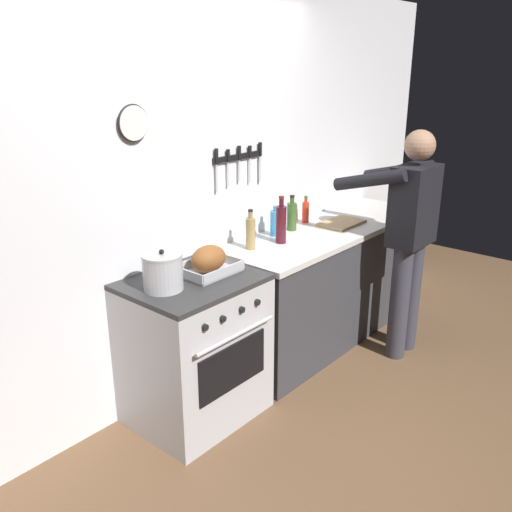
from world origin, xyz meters
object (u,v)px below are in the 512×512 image
object	(u,v)px
stock_pot	(163,272)
stove	(195,349)
person_cook	(409,231)
roasting_pan	(209,261)
bottle_wine_red	(281,223)
bottle_dish_soap	(275,223)
bottle_olive_oil	(292,216)
cutting_board	(341,223)
bottle_vinegar	(251,233)
bottle_hot_sauce	(306,212)

from	to	relation	value
stock_pot	stove	bearing A→B (deg)	-4.00
stove	person_cook	xyz separation A→B (m)	(1.56, -0.58, 0.50)
stove	roasting_pan	distance (m)	0.54
roasting_pan	bottle_wine_red	size ratio (longest dim) A/B	1.07
bottle_dish_soap	bottle_olive_oil	bearing A→B (deg)	-0.51
cutting_board	bottle_vinegar	distance (m)	0.92
cutting_board	bottle_dish_soap	bearing A→B (deg)	160.33
cutting_board	bottle_hot_sauce	xyz separation A→B (m)	(-0.14, 0.24, 0.08)
stock_pot	bottle_dish_soap	size ratio (longest dim) A/B	0.99
stove	bottle_wine_red	world-z (taller)	bottle_wine_red
bottle_dish_soap	cutting_board	bearing A→B (deg)	-19.67
stove	bottle_wine_red	distance (m)	1.06
bottle_vinegar	stock_pot	bearing A→B (deg)	-173.50
person_cook	bottle_hot_sauce	distance (m)	0.81
person_cook	cutting_board	bearing A→B (deg)	4.77
person_cook	roasting_pan	size ratio (longest dim) A/B	4.72
bottle_olive_oil	stock_pot	bearing A→B (deg)	-173.49
bottle_hot_sauce	cutting_board	bearing A→B (deg)	-60.73
stove	stock_pot	xyz separation A→B (m)	(-0.20, 0.01, 0.55)
roasting_pan	bottle_hot_sauce	distance (m)	1.29
cutting_board	bottle_olive_oil	distance (m)	0.43
bottle_hot_sauce	bottle_wine_red	distance (m)	0.56
bottle_vinegar	bottle_dish_soap	size ratio (longest dim) A/B	1.16
stock_pot	bottle_dish_soap	distance (m)	1.19
bottle_wine_red	bottle_dish_soap	bearing A→B (deg)	51.95
stock_pot	bottle_hot_sauce	xyz separation A→B (m)	(1.60, 0.20, -0.02)
stove	bottle_dish_soap	world-z (taller)	bottle_dish_soap
stove	stock_pot	distance (m)	0.59
stove	person_cook	size ratio (longest dim) A/B	0.54
bottle_hot_sauce	person_cook	bearing A→B (deg)	-79.31
cutting_board	bottle_dish_soap	distance (m)	0.61
person_cook	bottle_dish_soap	bearing A→B (deg)	40.91
roasting_pan	bottle_dish_soap	xyz separation A→B (m)	(0.84, 0.17, 0.02)
person_cook	bottle_olive_oil	xyz separation A→B (m)	(-0.39, 0.75, 0.06)
stove	bottle_olive_oil	size ratio (longest dim) A/B	3.42
bottle_wine_red	person_cook	bearing A→B (deg)	-42.31
person_cook	cutting_board	size ratio (longest dim) A/B	4.61
bottle_hot_sauce	bottle_wine_red	world-z (taller)	bottle_wine_red
stock_pot	bottle_hot_sauce	size ratio (longest dim) A/B	1.11
stove	person_cook	world-z (taller)	person_cook
bottle_vinegar	bottle_wine_red	bearing A→B (deg)	-16.20
stock_pot	bottle_dish_soap	bearing A→B (deg)	7.64
person_cook	stock_pot	bearing A→B (deg)	74.71
stove	bottle_olive_oil	bearing A→B (deg)	8.26
person_cook	bottle_olive_oil	distance (m)	0.85
roasting_pan	bottle_vinegar	world-z (taller)	bottle_vinegar
roasting_pan	bottle_wine_red	xyz separation A→B (m)	(0.74, 0.04, 0.06)
cutting_board	stock_pot	bearing A→B (deg)	178.57
stock_pot	cutting_board	size ratio (longest dim) A/B	0.65
roasting_pan	bottle_hot_sauce	size ratio (longest dim) A/B	1.68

